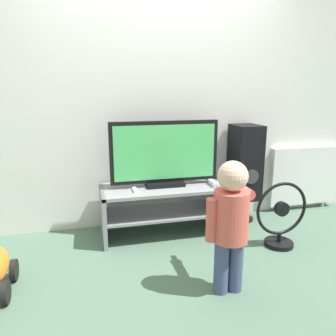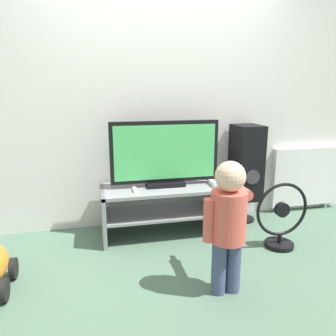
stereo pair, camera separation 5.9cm
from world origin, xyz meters
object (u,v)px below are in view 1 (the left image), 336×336
(remote_primary, at_px, (135,190))
(child, at_px, (230,217))
(radiator, at_px, (303,176))
(television, at_px, (165,154))
(floor_fan, at_px, (281,218))
(speaker_tower, at_px, (245,163))
(game_console, at_px, (214,183))

(remote_primary, relative_size, child, 0.14)
(radiator, bearing_deg, television, -171.92)
(child, distance_m, floor_fan, 0.94)
(television, relative_size, child, 1.10)
(television, bearing_deg, speaker_tower, 6.51)
(remote_primary, height_order, speaker_tower, speaker_tower)
(remote_primary, bearing_deg, floor_fan, -19.45)
(child, bearing_deg, television, 100.57)
(remote_primary, relative_size, speaker_tower, 0.13)
(television, xyz_separation_m, radiator, (1.73, 0.25, -0.39))
(radiator, bearing_deg, game_console, -164.15)
(floor_fan, bearing_deg, remote_primary, 160.55)
(radiator, bearing_deg, speaker_tower, -170.27)
(radiator, bearing_deg, floor_fan, -135.09)
(remote_primary, bearing_deg, game_console, -0.43)
(floor_fan, bearing_deg, television, 149.55)
(floor_fan, bearing_deg, game_console, 137.76)
(remote_primary, distance_m, child, 1.08)
(game_console, distance_m, speaker_tower, 0.50)
(speaker_tower, bearing_deg, radiator, 9.73)
(child, xyz_separation_m, floor_fan, (0.74, 0.51, -0.29))
(game_console, height_order, remote_primary, game_console)
(speaker_tower, bearing_deg, floor_fan, -86.28)
(remote_primary, bearing_deg, radiator, 9.91)
(remote_primary, height_order, child, child)
(floor_fan, bearing_deg, radiator, 44.91)
(radiator, bearing_deg, child, -139.61)
(speaker_tower, xyz_separation_m, radiator, (0.84, 0.14, -0.23))
(game_console, relative_size, child, 0.18)
(television, bearing_deg, game_console, -14.25)
(game_console, relative_size, remote_primary, 1.30)
(child, relative_size, radiator, 1.10)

